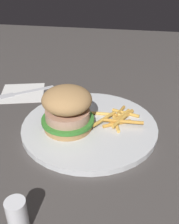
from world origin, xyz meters
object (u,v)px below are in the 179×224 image
fork (22,92)px  napkin (23,93)px  salt_shaker (17,216)px  plate (90,127)px  fries_pile (118,118)px  sandwich (67,109)px

fork → napkin: bearing=-144.6°
salt_shaker → plate: bearing=-102.2°
plate → fries_pile: (-0.06, -0.03, 0.01)m
plate → salt_shaker: salt_shaker is taller
sandwich → napkin: (0.16, -0.15, -0.06)m
napkin → fork: fork is taller
sandwich → fork: size_ratio=0.71×
plate → fries_pile: fries_pile is taller
napkin → salt_shaker: salt_shaker is taller
salt_shaker → napkin: bearing=-69.2°
sandwich → fries_pile: bearing=-156.3°
plate → sandwich: 0.07m
fries_pile → napkin: 0.28m
fries_pile → salt_shaker: salt_shaker is taller
sandwich → fork: 0.23m
fries_pile → napkin: fries_pile is taller
plate → fries_pile: size_ratio=2.48×
napkin → fork: size_ratio=0.73×
napkin → salt_shaker: size_ratio=2.00×
plate → fork: (0.20, -0.13, -0.00)m
fork → salt_shaker: bearing=111.0°
napkin → salt_shaker: 0.41m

